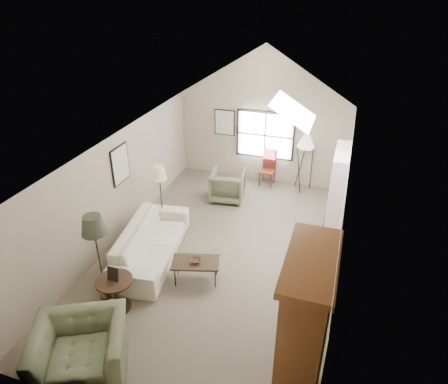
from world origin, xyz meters
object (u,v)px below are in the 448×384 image
(armoire, at_px, (305,318))
(side_chair, at_px, (267,168))
(armchair_near, at_px, (81,351))
(coffee_table, at_px, (196,271))
(armchair_far, at_px, (228,185))
(side_table, at_px, (116,294))
(sofa, at_px, (151,242))

(armoire, relative_size, side_chair, 2.08)
(armchair_near, bearing_deg, coffee_table, 43.77)
(side_chair, bearing_deg, armchair_far, -119.94)
(armchair_far, height_order, side_chair, side_chair)
(armchair_far, distance_m, side_chair, 1.49)
(side_table, relative_size, side_chair, 0.64)
(coffee_table, height_order, side_chair, side_chair)
(armchair_near, relative_size, side_chair, 1.30)
(armchair_near, xyz_separation_m, side_chair, (1.33, 7.22, 0.08))
(sofa, bearing_deg, armchair_far, -23.38)
(armoire, height_order, coffee_table, armoire)
(armchair_far, bearing_deg, side_table, 73.53)
(armoire, distance_m, side_table, 3.55)
(armchair_far, distance_m, coffee_table, 3.49)
(armchair_near, distance_m, side_table, 1.39)
(side_table, xyz_separation_m, side_chair, (1.55, 5.86, 0.19))
(sofa, xyz_separation_m, coffee_table, (1.22, -0.41, -0.15))
(armoire, xyz_separation_m, armchair_near, (-3.23, -1.12, -0.65))
(armchair_far, bearing_deg, side_chair, -133.07)
(armchair_far, bearing_deg, armoire, 111.54)
(coffee_table, bearing_deg, armoire, -31.46)
(sofa, xyz_separation_m, armchair_far, (0.80, 3.05, 0.03))
(sofa, height_order, side_table, sofa)
(armoire, bearing_deg, side_chair, 107.34)
(side_chair, bearing_deg, side_table, -99.63)
(armchair_far, xyz_separation_m, side_chair, (0.85, 1.21, 0.11))
(sofa, relative_size, coffee_table, 2.86)
(side_table, bearing_deg, armchair_far, 81.43)
(sofa, bearing_deg, side_table, 174.91)
(sofa, distance_m, armchair_far, 3.15)
(armchair_far, height_order, coffee_table, armchair_far)
(armchair_near, relative_size, armchair_far, 1.49)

